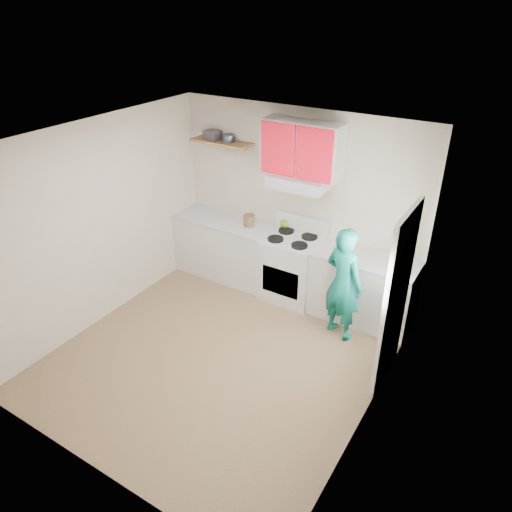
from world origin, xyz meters
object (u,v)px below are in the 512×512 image
Objects in this scene: stove at (291,268)px; person at (343,284)px; tin at (228,138)px; kettle at (285,223)px; crock at (249,221)px.

stove is 0.62× the size of person.
person is at bearing -24.96° from stove.
tin is (-1.14, 0.18, 1.63)m from stove.
person is (2.07, -0.61, -1.35)m from tin.
kettle is 0.85× the size of crock.
stove is at bearing -3.54° from crock.
tin is 0.11× the size of person.
tin reaches higher than stove.
crock reaches higher than kettle.
tin is at bearing 170.98° from stove.
stove is 5.69× the size of kettle.
crock is (-0.73, 0.04, 0.53)m from stove.
stove is at bearing -49.88° from kettle.
tin reaches higher than crock.
tin is at bearing -179.92° from kettle.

